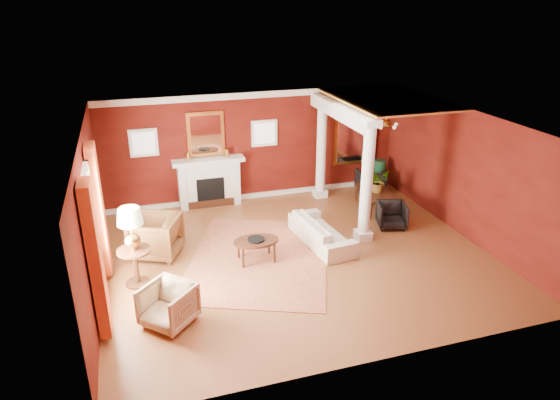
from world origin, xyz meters
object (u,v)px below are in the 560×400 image
object	(u,v)px
sofa	(322,227)
armchair_stripe	(168,304)
dining_table	(376,195)
side_table	(132,233)
coffee_table	(256,242)
armchair_leopard	(155,234)

from	to	relation	value
sofa	armchair_stripe	xyz separation A→B (m)	(-3.58, -2.00, 0.01)
sofa	dining_table	xyz separation A→B (m)	(2.06, 1.38, -0.00)
side_table	coffee_table	bearing A→B (deg)	4.57
dining_table	armchair_leopard	bearing A→B (deg)	106.94
armchair_leopard	side_table	xyz separation A→B (m)	(-0.45, -1.07, 0.60)
coffee_table	dining_table	distance (m)	4.06
dining_table	coffee_table	bearing A→B (deg)	123.53
sofa	armchair_leopard	distance (m)	3.63
armchair_leopard	armchair_stripe	distance (m)	2.53
armchair_leopard	coffee_table	xyz separation A→B (m)	(1.98, -0.87, -0.05)
armchair_leopard	side_table	world-z (taller)	side_table
coffee_table	side_table	xyz separation A→B (m)	(-2.43, -0.19, 0.65)
sofa	coffee_table	size ratio (longest dim) A/B	2.07
armchair_stripe	dining_table	distance (m)	6.58
sofa	armchair_stripe	size ratio (longest dim) A/B	2.47
coffee_table	side_table	size ratio (longest dim) A/B	0.60
side_table	dining_table	xyz separation A→B (m)	(6.11, 1.92, -0.71)
sofa	side_table	xyz separation A→B (m)	(-4.04, -0.54, 0.71)
side_table	armchair_leopard	bearing A→B (deg)	67.10
coffee_table	sofa	bearing A→B (deg)	12.02
armchair_stripe	coffee_table	world-z (taller)	armchair_stripe
sofa	dining_table	distance (m)	2.48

